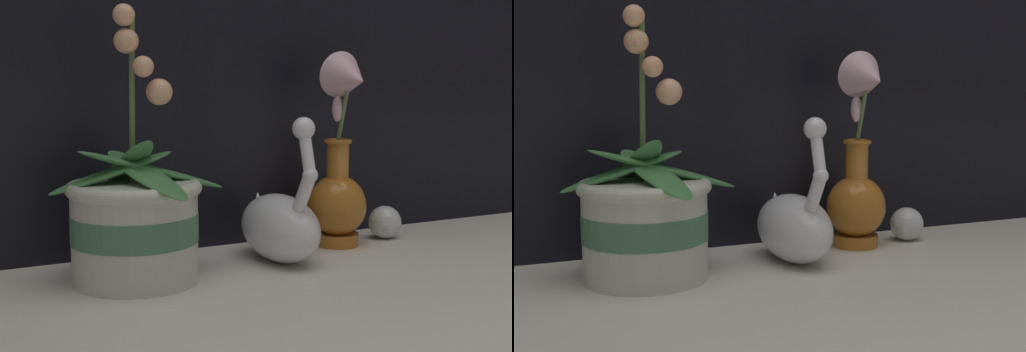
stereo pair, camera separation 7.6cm
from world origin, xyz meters
The scene contains 5 objects.
ground_plane centered at (0.00, 0.00, 0.00)m, with size 2.80×2.80×0.00m, color beige.
orchid_potted_plant centered at (-0.21, 0.11, 0.09)m, with size 0.27×0.24×0.39m.
swan_figurine centered at (0.02, 0.12, 0.06)m, with size 0.10×0.20×0.23m.
blue_vase centered at (0.17, 0.16, 0.13)m, with size 0.10×0.13×0.33m.
glass_sphere centered at (0.27, 0.17, 0.03)m, with size 0.06×0.06×0.06m.
Camera 1 is at (-0.51, -0.85, 0.28)m, focal length 50.00 mm.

